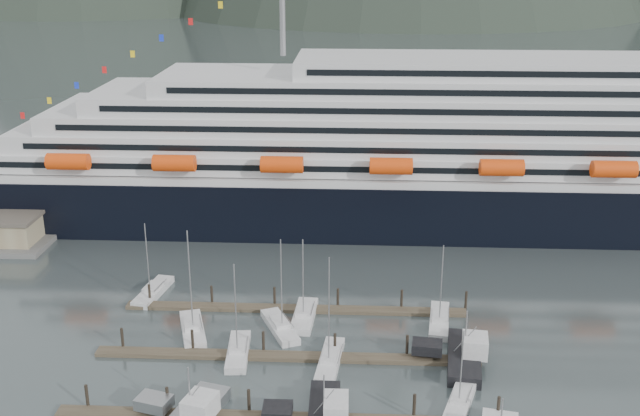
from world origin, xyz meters
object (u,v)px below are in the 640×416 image
(sailboat_f, at_px, (304,316))
(sailboat_e, at_px, (153,292))
(sailboat_a, at_px, (193,330))
(sailboat_g, at_px, (439,321))
(trawler_b, at_px, (190,416))
(trawler_e, at_px, (463,356))
(sailboat_d, at_px, (330,361))
(sailboat_b, at_px, (280,327))
(sailboat_h, at_px, (460,402))
(sailboat_c, at_px, (238,352))
(cruise_ship, at_px, (503,158))

(sailboat_f, bearing_deg, sailboat_e, 77.32)
(sailboat_a, relative_size, sailboat_f, 1.21)
(sailboat_a, height_order, sailboat_f, sailboat_a)
(sailboat_g, bearing_deg, sailboat_a, 104.52)
(sailboat_a, relative_size, trawler_b, 1.24)
(sailboat_g, bearing_deg, trawler_e, -162.06)
(sailboat_d, relative_size, sailboat_g, 1.22)
(sailboat_b, height_order, sailboat_h, sailboat_b)
(sailboat_b, distance_m, sailboat_c, 8.16)
(sailboat_f, xyz_separation_m, trawler_b, (-10.56, -24.50, 0.53))
(sailboat_g, xyz_separation_m, trawler_b, (-29.00, -24.11, 0.55))
(sailboat_a, height_order, sailboat_b, sailboat_a)
(trawler_b, bearing_deg, sailboat_b, -3.44)
(sailboat_h, relative_size, trawler_e, 0.82)
(sailboat_g, height_order, trawler_e, sailboat_g)
(cruise_ship, bearing_deg, sailboat_a, -136.16)
(sailboat_c, relative_size, trawler_e, 1.08)
(sailboat_c, bearing_deg, cruise_ship, -42.80)
(cruise_ship, xyz_separation_m, sailboat_c, (-41.15, -51.54, -11.62))
(cruise_ship, xyz_separation_m, sailboat_f, (-33.53, -41.54, -11.61))
(sailboat_f, relative_size, trawler_e, 1.03)
(sailboat_b, xyz_separation_m, sailboat_c, (-4.59, -6.75, -0.00))
(sailboat_c, height_order, sailboat_f, sailboat_c)
(cruise_ship, bearing_deg, trawler_b, -123.73)
(sailboat_b, bearing_deg, sailboat_h, -150.46)
(trawler_b, bearing_deg, cruise_ship, -17.66)
(sailboat_d, distance_m, sailboat_h, 16.90)
(sailboat_f, bearing_deg, sailboat_g, -87.78)
(cruise_ship, height_order, sailboat_a, cruise_ship)
(cruise_ship, relative_size, sailboat_e, 17.49)
(sailboat_b, relative_size, sailboat_f, 1.09)
(sailboat_b, bearing_deg, sailboat_f, -66.81)
(sailboat_d, relative_size, sailboat_e, 1.25)
(trawler_e, bearing_deg, sailboat_h, 177.67)
(sailboat_h, distance_m, trawler_e, 9.32)
(sailboat_b, relative_size, sailboat_g, 1.12)
(sailboat_e, bearing_deg, cruise_ship, -49.12)
(trawler_b, distance_m, trawler_e, 33.97)
(sailboat_f, distance_m, sailboat_g, 18.44)
(sailboat_b, distance_m, sailboat_d, 10.84)
(sailboat_a, distance_m, sailboat_h, 36.56)
(sailboat_e, bearing_deg, trawler_b, -149.41)
(sailboat_e, bearing_deg, sailboat_b, -107.38)
(sailboat_c, relative_size, sailboat_h, 1.31)
(cruise_ship, xyz_separation_m, sailboat_h, (-14.68, -61.07, -11.65))
(sailboat_c, relative_size, sailboat_d, 0.88)
(sailboat_f, height_order, trawler_b, sailboat_f)
(sailboat_c, bearing_deg, trawler_e, -94.90)
(sailboat_d, bearing_deg, sailboat_f, 24.90)
(sailboat_b, distance_m, trawler_b, 22.54)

